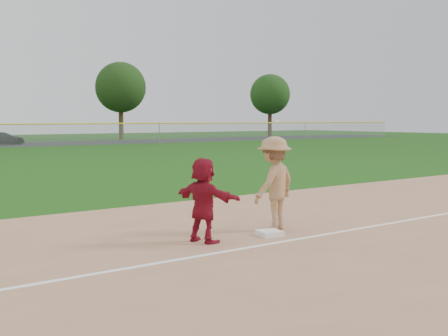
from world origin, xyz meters
TOP-DOWN VIEW (x-y plane):
  - ground at (0.00, 0.00)m, footprint 160.00×160.00m
  - foul_line at (0.00, -0.80)m, footprint 60.00×0.10m
  - first_base at (-0.06, -0.18)m, footprint 0.53×0.53m
  - base_runner at (-1.50, 0.11)m, footprint 0.88×1.62m
  - car_right at (6.58, 46.17)m, footprint 4.34×2.30m
  - first_base_play at (0.42, 0.24)m, footprint 1.48×1.12m
  - tree_3 at (22.00, 52.80)m, footprint 6.00×6.00m
  - tree_4 at (44.00, 51.20)m, footprint 5.60×5.60m

SIDE VIEW (x-z plane):
  - ground at x=0.00m, z-range 0.00..0.00m
  - foul_line at x=0.00m, z-range 0.02..0.03m
  - first_base at x=-0.06m, z-range 0.02..0.12m
  - car_right at x=6.58m, z-range 0.01..1.21m
  - base_runner at x=-1.50m, z-range 0.02..1.68m
  - first_base_play at x=0.42m, z-range -0.16..2.23m
  - tree_4 at x=44.00m, z-range 1.51..10.18m
  - tree_3 at x=22.00m, z-range 1.57..10.76m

